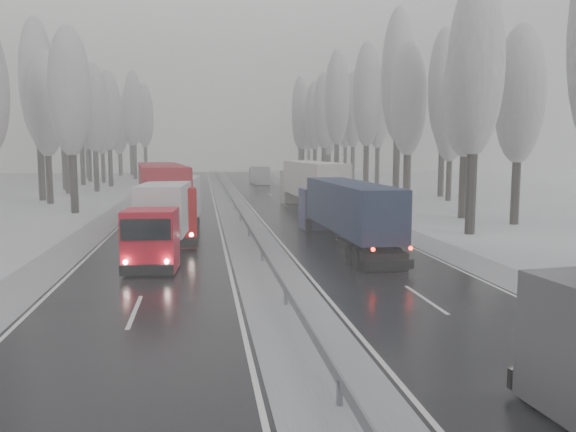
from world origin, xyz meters
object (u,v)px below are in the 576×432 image
object	(u,v)px
truck_blue_box	(344,209)
box_truck_distant	(259,175)
truck_red_white	(170,209)
truck_cream_box	(310,182)
truck_red_red	(162,193)

from	to	relation	value
truck_blue_box	box_truck_distant	bearing A→B (deg)	87.88
truck_blue_box	truck_red_white	world-z (taller)	truck_red_white
truck_cream_box	truck_red_red	size ratio (longest dim) A/B	0.98
truck_blue_box	box_truck_distant	distance (m)	56.62
truck_red_white	truck_red_red	bearing A→B (deg)	101.94
truck_cream_box	box_truck_distant	distance (m)	38.13
truck_red_white	truck_red_red	world-z (taller)	truck_red_red
truck_red_white	truck_red_red	size ratio (longest dim) A/B	0.83
box_truck_distant	truck_red_red	size ratio (longest dim) A/B	0.44
box_truck_distant	truck_cream_box	bearing A→B (deg)	-90.53
truck_cream_box	truck_red_red	world-z (taller)	truck_red_red
truck_blue_box	box_truck_distant	world-z (taller)	truck_blue_box
truck_blue_box	truck_red_white	xyz separation A→B (m)	(-9.82, 1.31, 0.01)
truck_cream_box	truck_blue_box	bearing A→B (deg)	-97.05
box_truck_distant	truck_blue_box	bearing A→B (deg)	-92.54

